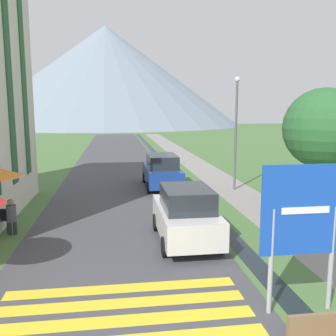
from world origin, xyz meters
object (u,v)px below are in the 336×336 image
Objects in this scene: road_sign at (304,220)px; cafe_chair_far_left at (2,218)px; person_seated_near at (11,215)px; cafe_chair_far_right at (3,218)px; streetlamp at (236,125)px; parked_car_near at (186,214)px; tree_by_path at (324,129)px; parked_car_far at (162,171)px.

road_sign is 10.11m from cafe_chair_far_left.
person_seated_near is at bearing 140.88° from road_sign.
cafe_chair_far_right is 1.00× the size of cafe_chair_far_left.
cafe_chair_far_left is at bearing -151.26° from streetlamp.
cafe_chair_far_left is (-6.15, 1.84, -0.39)m from parked_car_near.
cafe_chair_far_left is 12.89m from tree_by_path.
cafe_chair_far_right is at bearing 140.68° from road_sign.
tree_by_path is (12.49, 1.19, 2.94)m from cafe_chair_far_left.
cafe_chair_far_right is at bearing -151.36° from streetlamp.
tree_by_path is (6.05, -5.51, 2.54)m from parked_car_far.
person_seated_near is (-6.04, -7.01, -0.22)m from parked_car_far.
parked_car_near is 0.84× the size of parked_car_far.
cafe_chair_far_left is at bearing -133.90° from parked_car_far.
cafe_chair_far_right is 0.55m from person_seated_near.
road_sign reaches higher than parked_car_near.
streetlamp is at bearing -16.23° from parked_car_far.
streetlamp is (4.06, 7.43, 2.53)m from parked_car_near.
cafe_chair_far_right is at bearing -133.95° from parked_car_far.
person_seated_near is at bearing -56.87° from cafe_chair_far_right.
parked_car_near reaches higher than person_seated_near.
streetlamp is at bearing 117.43° from tree_by_path.
tree_by_path reaches higher than parked_car_far.
parked_car_near is 4.53× the size of cafe_chair_far_right.
tree_by_path is at bearing -42.28° from parked_car_far.
streetlamp is (9.81, 5.92, 2.74)m from person_seated_near.
person_seated_near is 0.21× the size of streetlamp.
road_sign is 2.53× the size of person_seated_near.
streetlamp is at bearing 31.11° from person_seated_near.
person_seated_near is at bearing -172.90° from tree_by_path.
road_sign is 12.24m from streetlamp.
road_sign reaches higher than cafe_chair_far_right.
parked_car_near is 7.47m from tree_by_path.
cafe_chair_far_right is 11.97m from streetlamp.
road_sign is 4.88m from parked_car_near.
person_seated_near is (0.38, -0.35, 0.18)m from cafe_chair_far_right.
parked_car_far is at bearing 32.09° from cafe_chair_far_right.
parked_car_far is at bearing 62.86° from cafe_chair_far_left.
cafe_chair_far_right is (-6.42, -6.66, -0.40)m from parked_car_far.
parked_car_far is (-1.32, 13.00, -1.09)m from road_sign.
cafe_chair_far_left is at bearing -174.58° from tree_by_path.
parked_car_near is 0.65× the size of streetlamp.
parked_car_far is 0.89× the size of tree_by_path.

